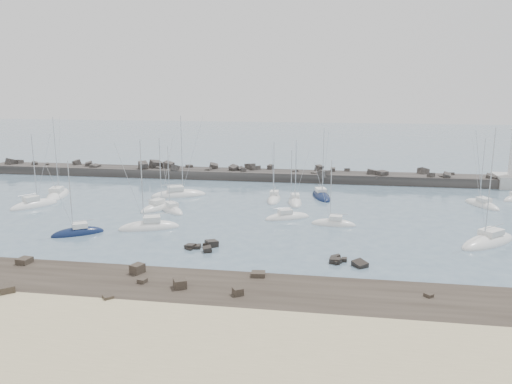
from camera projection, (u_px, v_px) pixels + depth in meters
ground at (243, 230)px, 68.78m from camera, size 400.00×400.00×0.00m
sand_strip at (165, 350)px, 37.91m from camera, size 140.00×14.00×1.00m
rock_shelf at (200, 296)px, 47.57m from camera, size 140.00×12.00×1.87m
rock_cluster_near at (203, 247)px, 61.39m from camera, size 4.12×3.77×1.39m
rock_cluster_far at (345, 262)px, 55.97m from camera, size 4.38×3.48×1.14m
breakwater at (241, 177)px, 106.58m from camera, size 115.00×7.48×5.00m
sailboat_0 at (34, 206)px, 82.10m from camera, size 6.23×8.15×12.92m
sailboat_1 at (58, 196)px, 89.51m from camera, size 5.15×10.12×15.24m
sailboat_2 at (78, 233)px, 67.02m from camera, size 6.79×5.65×10.98m
sailboat_3 at (159, 208)px, 80.68m from camera, size 5.52×8.04×12.41m
sailboat_4 at (179, 195)px, 89.82m from camera, size 10.24×6.77×15.54m
sailboat_5 at (171, 210)px, 79.31m from camera, size 6.37×6.53×11.13m
sailboat_6 at (295, 202)px, 84.69m from camera, size 3.25×7.57×11.69m
sailboat_7 at (287, 218)px, 74.91m from camera, size 7.26×5.17×11.21m
sailboat_8 at (321, 196)px, 88.99m from camera, size 4.76×8.84×13.33m
sailboat_9 at (333, 224)px, 71.39m from camera, size 6.48×2.42×10.22m
sailboat_10 at (482, 205)px, 82.59m from camera, size 5.51×7.87×12.05m
sailboat_11 at (488, 242)px, 63.12m from camera, size 9.52×9.16×15.86m
sailboat_13 at (149, 228)px, 69.61m from camera, size 8.78×5.62×13.47m
sailboat_14 at (274, 200)px, 86.41m from camera, size 2.16×6.98×11.30m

